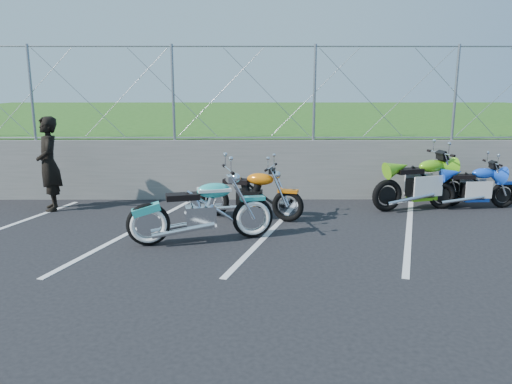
{
  "coord_description": "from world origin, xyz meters",
  "views": [
    {
      "loc": [
        -0.29,
        -7.27,
        2.53
      ],
      "look_at": [
        -0.25,
        1.3,
        0.63
      ],
      "focal_mm": 35.0,
      "sensor_mm": 36.0,
      "label": 1
    }
  ],
  "objects_px": {
    "cruiser_turquoise": "(203,213)",
    "sportbike_green": "(422,185)",
    "naked_orange": "(252,196)",
    "sportbike_blue": "(475,189)",
    "person_standing": "(49,164)"
  },
  "relations": [
    {
      "from": "naked_orange",
      "to": "person_standing",
      "type": "bearing_deg",
      "value": -172.84
    },
    {
      "from": "cruiser_turquoise",
      "to": "sportbike_blue",
      "type": "height_order",
      "value": "cruiser_turquoise"
    },
    {
      "from": "naked_orange",
      "to": "sportbike_green",
      "type": "bearing_deg",
      "value": 29.37
    },
    {
      "from": "cruiser_turquoise",
      "to": "sportbike_green",
      "type": "xyz_separation_m",
      "value": [
        4.22,
        2.12,
        0.02
      ]
    },
    {
      "from": "sportbike_blue",
      "to": "person_standing",
      "type": "bearing_deg",
      "value": 177.11
    },
    {
      "from": "sportbike_green",
      "to": "person_standing",
      "type": "relative_size",
      "value": 1.14
    },
    {
      "from": "cruiser_turquoise",
      "to": "naked_orange",
      "type": "distance_m",
      "value": 1.56
    },
    {
      "from": "naked_orange",
      "to": "person_standing",
      "type": "distance_m",
      "value": 4.12
    },
    {
      "from": "naked_orange",
      "to": "sportbike_green",
      "type": "height_order",
      "value": "sportbike_green"
    },
    {
      "from": "sportbike_green",
      "to": "sportbike_blue",
      "type": "xyz_separation_m",
      "value": [
        1.08,
        0.02,
        -0.08
      ]
    },
    {
      "from": "sportbike_green",
      "to": "person_standing",
      "type": "height_order",
      "value": "person_standing"
    },
    {
      "from": "naked_orange",
      "to": "sportbike_blue",
      "type": "relative_size",
      "value": 1.08
    },
    {
      "from": "cruiser_turquoise",
      "to": "sportbike_green",
      "type": "relative_size",
      "value": 1.09
    },
    {
      "from": "naked_orange",
      "to": "cruiser_turquoise",
      "type": "bearing_deg",
      "value": -102.7
    },
    {
      "from": "cruiser_turquoise",
      "to": "sportbike_blue",
      "type": "bearing_deg",
      "value": 7.84
    }
  ]
}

